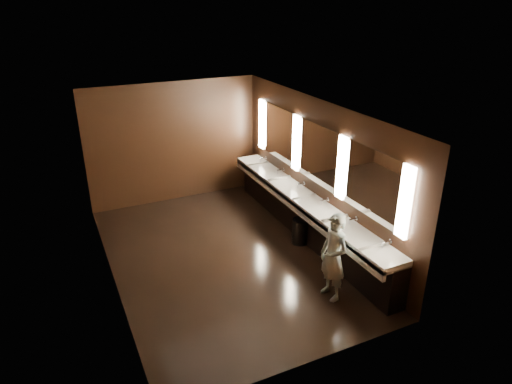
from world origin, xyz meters
The scene contains 10 objects.
floor centered at (0.00, 0.00, 0.00)m, with size 6.00×6.00×0.00m, color black.
ceiling centered at (0.00, 0.00, 2.80)m, with size 4.00×6.00×0.02m, color #2D2D2B.
wall_back centered at (0.00, 3.00, 1.40)m, with size 4.00×0.02×2.80m, color black.
wall_front centered at (0.00, -3.00, 1.40)m, with size 4.00×0.02×2.80m, color black.
wall_left centered at (-2.00, 0.00, 1.40)m, with size 0.02×6.00×2.80m, color black.
wall_right centered at (2.00, 0.00, 1.40)m, with size 0.02×6.00×2.80m, color black.
sink_counter centered at (1.79, 0.00, 0.50)m, with size 0.55×5.40×1.01m.
mirror_band centered at (1.98, 0.00, 1.75)m, with size 0.06×5.03×1.15m.
person centered at (1.14, -1.89, 0.74)m, with size 0.54×0.36×1.49m, color #91D1D8.
trash_bin centered at (1.58, -0.15, 0.26)m, with size 0.33×0.33×0.51m, color black.
Camera 1 is at (-2.62, -6.95, 4.59)m, focal length 32.00 mm.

